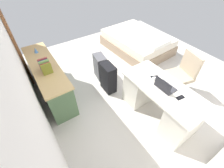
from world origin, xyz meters
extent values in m
plane|color=beige|center=(0.00, 0.00, 0.00)|extent=(5.35, 5.35, 0.00)
cube|color=white|center=(0.00, 2.02, 1.31)|extent=(4.35, 0.10, 2.62)
cube|color=brown|center=(1.62, 1.94, 1.02)|extent=(0.88, 0.05, 2.04)
cube|color=silver|center=(-1.02, 0.18, 0.72)|extent=(1.44, 0.67, 0.04)
cube|color=beige|center=(-1.51, 0.18, 0.35)|extent=(0.40, 0.60, 0.70)
cube|color=beige|center=(-0.53, 0.18, 0.35)|extent=(0.40, 0.60, 0.70)
cylinder|color=black|center=(-0.80, -0.58, 0.02)|extent=(0.52, 0.52, 0.04)
cylinder|color=black|center=(-0.80, -0.58, 0.21)|extent=(0.06, 0.06, 0.42)
cube|color=tan|center=(-0.80, -0.58, 0.46)|extent=(0.55, 0.55, 0.08)
cube|color=tan|center=(-0.85, -0.77, 0.72)|extent=(0.44, 0.16, 0.44)
cube|color=#4C6B47|center=(0.67, 1.64, 0.36)|extent=(1.76, 0.44, 0.71)
cube|color=tan|center=(0.67, 1.64, 0.73)|extent=(1.80, 0.48, 0.04)
cube|color=#415B3C|center=(0.28, 1.41, 0.20)|extent=(0.67, 0.01, 0.25)
cube|color=#415B3C|center=(1.07, 1.41, 0.20)|extent=(0.67, 0.01, 0.25)
cube|color=gray|center=(1.05, -1.08, 0.14)|extent=(1.97, 1.50, 0.28)
cube|color=silver|center=(1.05, -1.08, 0.38)|extent=(1.91, 1.43, 0.20)
cube|color=white|center=(0.38, -1.11, 0.53)|extent=(0.51, 0.70, 0.10)
cube|color=black|center=(0.07, 0.57, 0.33)|extent=(0.37, 0.23, 0.66)
cube|color=#4C4C51|center=(0.55, 0.49, 0.29)|extent=(0.39, 0.27, 0.59)
cube|color=#333338|center=(-1.04, 0.17, 0.75)|extent=(0.31, 0.22, 0.02)
cube|color=black|center=(-1.04, 0.27, 0.85)|extent=(0.31, 0.01, 0.19)
ellipsoid|color=white|center=(-0.78, 0.17, 0.75)|extent=(0.06, 0.10, 0.03)
cube|color=black|center=(-1.31, 0.15, 0.74)|extent=(0.08, 0.14, 0.01)
cube|color=black|center=(-0.75, 0.13, 0.74)|extent=(0.11, 0.15, 0.01)
cube|color=olive|center=(0.35, 1.64, 0.86)|extent=(0.04, 0.17, 0.21)
cube|color=#B32632|center=(0.39, 1.64, 0.85)|extent=(0.03, 0.17, 0.20)
cube|color=#6EA655|center=(0.43, 1.64, 0.87)|extent=(0.03, 0.17, 0.23)
cube|color=#33439F|center=(0.47, 1.64, 0.86)|extent=(0.03, 0.17, 0.21)
cube|color=brown|center=(0.51, 1.64, 0.85)|extent=(0.03, 0.17, 0.19)
cube|color=#A64340|center=(0.55, 1.64, 0.86)|extent=(0.03, 0.17, 0.21)
cone|color=#4C7FBF|center=(1.19, 1.64, 0.81)|extent=(0.08, 0.08, 0.11)
camera|label=1|loc=(-2.02, 1.87, 2.52)|focal=24.70mm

